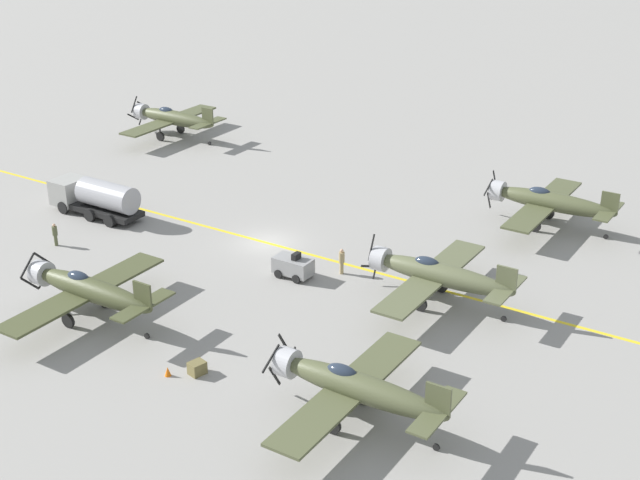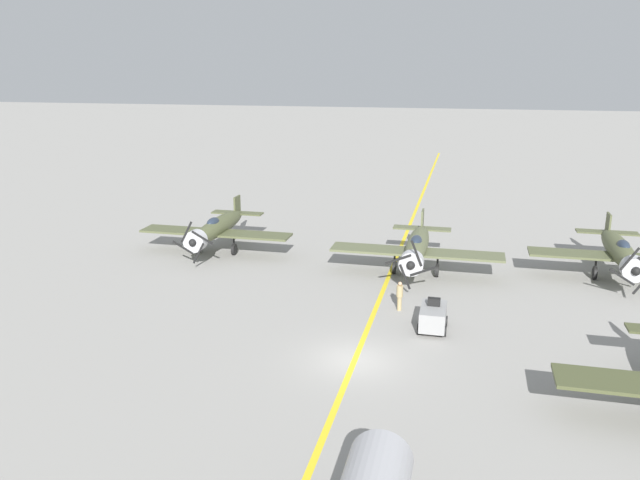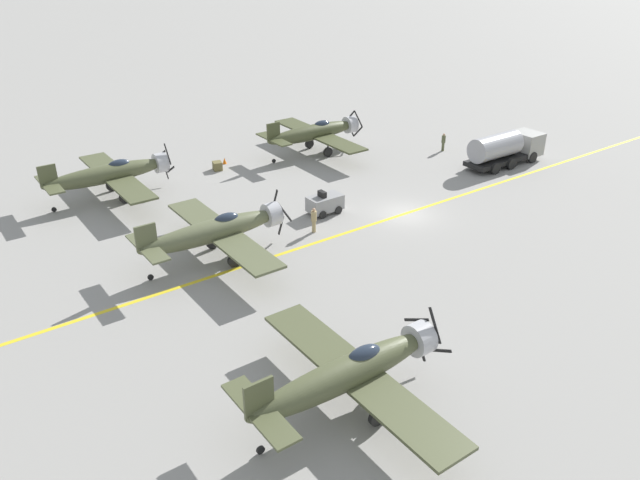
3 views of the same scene
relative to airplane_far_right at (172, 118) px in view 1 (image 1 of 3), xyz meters
The scene contains 13 objects.
ground_plane 27.77m from the airplane_far_right, 124.86° to the right, with size 400.00×400.00×0.00m, color gray.
taxiway_stripe 27.77m from the airplane_far_right, 124.86° to the right, with size 0.30×160.00×0.01m, color yellow.
airplane_far_right is the anchor object (origin of this frame).
airplane_mid_left 36.87m from the airplane_far_right, 146.71° to the right, with size 12.00×9.98×3.65m.
airplane_near_center 41.08m from the airplane_far_right, 115.39° to the right, with size 12.00×9.98×3.69m.
airplane_near_left 50.11m from the airplane_far_right, 128.61° to the right, with size 12.00×9.98×3.65m.
airplane_near_right 38.82m from the airplane_far_right, 92.77° to the right, with size 12.00×9.98×3.65m.
fuel_tanker 20.42m from the airplane_far_right, 155.78° to the right, with size 2.68×8.00×2.98m.
tow_tractor 33.62m from the airplane_far_right, 125.26° to the right, with size 1.57×2.60×1.79m.
ground_crew_walking 34.55m from the airplane_far_right, 119.96° to the right, with size 0.40×0.40×1.82m.
ground_crew_inspecting 26.40m from the airplane_far_right, 157.49° to the right, with size 0.37×0.37×1.70m.
supply_crate_by_tanker 43.82m from the airplane_far_right, 137.25° to the right, with size 0.87×0.73×0.73m, color brown.
traffic_cone 43.78m from the airplane_far_right, 139.35° to the right, with size 0.36×0.36×0.55m, color orange.
Camera 1 is at (-47.81, -35.00, 26.51)m, focal length 50.00 mm.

